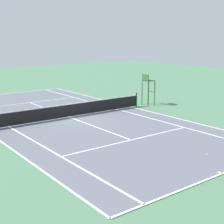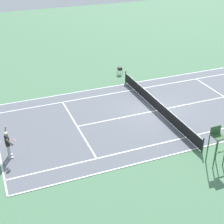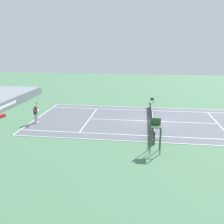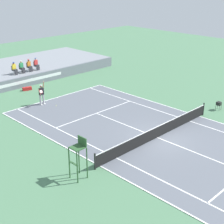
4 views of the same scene
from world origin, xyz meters
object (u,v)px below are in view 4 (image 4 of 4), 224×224
equipment_bag (27,89)px  spectator_seated_1 (22,67)px  ball_hopper (219,103)px  spectator_seated_3 (36,64)px  tennis_ball (56,106)px  umpire_chair (79,153)px  tennis_player (42,94)px  spectator_seated_0 (15,69)px  spectator_seated_2 (29,66)px

equipment_bag → spectator_seated_1: bearing=66.4°
equipment_bag → ball_hopper: 18.23m
spectator_seated_3 → ball_hopper: spectator_seated_3 is taller
tennis_ball → umpire_chair: bearing=-119.7°
spectator_seated_3 → equipment_bag: (-2.85, -2.47, -1.54)m
tennis_player → tennis_ball: bearing=-60.4°
spectator_seated_0 → spectator_seated_2: 1.76m
spectator_seated_1 → spectator_seated_2: (0.89, 0.00, 0.00)m
tennis_player → spectator_seated_3: bearing=59.5°
spectator_seated_0 → spectator_seated_1: 0.86m
spectator_seated_0 → ball_hopper: size_ratio=1.81×
spectator_seated_1 → spectator_seated_0: bearing=180.0°
spectator_seated_2 → equipment_bag: spectator_seated_2 is taller
tennis_player → spectator_seated_1: bearing=71.5°
spectator_seated_0 → ball_hopper: bearing=-65.5°
spectator_seated_1 → spectator_seated_2: 0.89m
spectator_seated_3 → tennis_player: (-4.08, -6.92, -0.71)m
spectator_seated_3 → equipment_bag: bearing=-139.0°
spectator_seated_1 → tennis_player: bearing=-108.5°
spectator_seated_0 → tennis_ball: size_ratio=18.60×
spectator_seated_1 → umpire_chair: umpire_chair is taller
umpire_chair → equipment_bag: size_ratio=2.56×
ball_hopper → tennis_ball: bearing=131.5°
spectator_seated_1 → equipment_bag: spectator_seated_1 is taller
tennis_player → equipment_bag: 4.69m
spectator_seated_3 → spectator_seated_1: bearing=180.0°
spectator_seated_3 → tennis_player: size_ratio=0.61×
spectator_seated_3 → umpire_chair: umpire_chair is taller
tennis_player → umpire_chair: bearing=-114.5°
spectator_seated_1 → tennis_ball: spectator_seated_1 is taller
equipment_bag → ball_hopper: size_ratio=1.36×
spectator_seated_1 → ball_hopper: 20.03m
spectator_seated_0 → spectator_seated_3: same height
spectator_seated_1 → spectator_seated_3: size_ratio=1.00×
spectator_seated_2 → spectator_seated_0: bearing=180.0°
spectator_seated_1 → tennis_ball: bearing=-101.6°
umpire_chair → tennis_player: bearing=65.5°
equipment_bag → tennis_ball: bearing=-95.9°
tennis_player → spectator_seated_0: bearing=78.2°
tennis_player → ball_hopper: size_ratio=2.98×
spectator_seated_3 → tennis_ball: 8.92m
spectator_seated_0 → tennis_player: bearing=-101.8°
equipment_bag → ball_hopper: ball_hopper is taller
spectator_seated_1 → tennis_player: size_ratio=0.61×
spectator_seated_1 → ball_hopper: bearing=-67.7°
spectator_seated_1 → umpire_chair: (-7.47, -18.23, -0.15)m
tennis_player → equipment_bag: bearing=74.6°
spectator_seated_3 → tennis_player: 8.06m
umpire_chair → spectator_seated_0: bearing=70.1°
spectator_seated_0 → tennis_ball: spectator_seated_0 is taller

